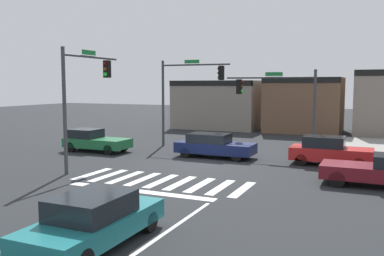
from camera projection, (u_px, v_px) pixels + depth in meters
ground_plane at (200, 164)px, 23.22m from camera, size 120.00×120.00×0.00m
crosswalk_near at (161, 181)px, 19.13m from camera, size 8.08×2.87×0.01m
lane_markings at (50, 249)px, 11.22m from camera, size 6.80×24.25×0.01m
bike_detector_marking at (137, 214)px, 14.29m from camera, size 1.15×1.15×0.01m
curb_corner_northeast at (370, 149)px, 28.34m from camera, size 10.00×10.60×0.15m
storefront_row at (309, 104)px, 39.08m from camera, size 23.91×7.02×5.59m
traffic_signal_southwest at (84, 87)px, 21.54m from camera, size 0.32×4.48×6.17m
traffic_signal_northwest at (187, 87)px, 29.14m from camera, size 5.09×0.32×6.06m
traffic_signal_northeast at (278, 96)px, 26.39m from camera, size 5.71×0.32×5.28m
car_navy at (214, 145)px, 25.31m from camera, size 4.71×1.84×1.43m
car_green at (94, 141)px, 27.59m from camera, size 4.31×1.88×1.45m
car_teal at (94, 220)px, 11.37m from camera, size 1.89×4.55×1.43m
car_red at (329, 151)px, 22.82m from camera, size 4.27×1.77×1.57m
car_maroon at (384, 171)px, 17.91m from camera, size 4.72×1.88×1.41m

